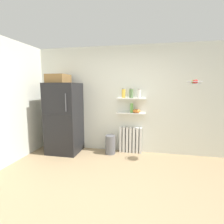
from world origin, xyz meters
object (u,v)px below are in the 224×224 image
object	(u,v)px
radiator	(131,140)
storage_jar_2	(139,94)
refrigerator	(64,116)
hanging_fruit_basket	(195,82)
vase	(132,108)
storage_jar_0	(124,93)
shelf_bowl	(137,111)
storage_jar_1	(131,93)
trash_bin	(110,145)

from	to	relation	value
radiator	storage_jar_2	bearing A→B (deg)	-9.32
refrigerator	hanging_fruit_basket	bearing A→B (deg)	-3.11
vase	storage_jar_0	bearing A→B (deg)	180.00
shelf_bowl	hanging_fruit_basket	world-z (taller)	hanging_fruit_basket
refrigerator	storage_jar_1	size ratio (longest dim) A/B	8.33
storage_jar_0	hanging_fruit_basket	world-z (taller)	hanging_fruit_basket
refrigerator	storage_jar_1	bearing A→B (deg)	8.53
shelf_bowl	hanging_fruit_basket	xyz separation A→B (m)	(1.15, -0.40, 0.66)
storage_jar_0	refrigerator	bearing A→B (deg)	-170.41
storage_jar_1	storage_jar_2	xyz separation A→B (m)	(0.18, 0.00, -0.01)
storage_jar_2	shelf_bowl	bearing A→B (deg)	180.00
storage_jar_2	trash_bin	bearing A→B (deg)	-166.11
shelf_bowl	trash_bin	xyz separation A→B (m)	(-0.61, -0.16, -0.82)
hanging_fruit_basket	storage_jar_0	bearing A→B (deg)	164.70
refrigerator	storage_jar_2	world-z (taller)	refrigerator
shelf_bowl	hanging_fruit_basket	size ratio (longest dim) A/B	0.63
storage_jar_2	shelf_bowl	size ratio (longest dim) A/B	1.10
storage_jar_0	shelf_bowl	bearing A→B (deg)	0.00
refrigerator	storage_jar_1	xyz separation A→B (m)	(1.62, 0.24, 0.57)
storage_jar_0	trash_bin	world-z (taller)	storage_jar_0
radiator	trash_bin	world-z (taller)	radiator
vase	hanging_fruit_basket	world-z (taller)	hanging_fruit_basket
refrigerator	storage_jar_0	bearing A→B (deg)	9.59
refrigerator	hanging_fruit_basket	world-z (taller)	refrigerator
storage_jar_2	hanging_fruit_basket	size ratio (longest dim) A/B	0.70
trash_bin	hanging_fruit_basket	distance (m)	2.31
storage_jar_2	hanging_fruit_basket	world-z (taller)	hanging_fruit_basket
radiator	hanging_fruit_basket	world-z (taller)	hanging_fruit_basket
storage_jar_1	radiator	bearing A→B (deg)	90.00
storage_jar_0	shelf_bowl	size ratio (longest dim) A/B	1.18
storage_jar_2	trash_bin	distance (m)	1.41
storage_jar_0	storage_jar_2	distance (m)	0.37
radiator	shelf_bowl	bearing A→B (deg)	-12.39
storage_jar_1	storage_jar_2	size ratio (longest dim) A/B	1.10
storage_jar_0	shelf_bowl	world-z (taller)	storage_jar_0
storage_jar_1	trash_bin	bearing A→B (deg)	-161.08
hanging_fruit_basket	trash_bin	bearing A→B (deg)	172.24
storage_jar_0	hanging_fruit_basket	size ratio (longest dim) A/B	0.75
storage_jar_0	storage_jar_2	xyz separation A→B (m)	(0.37, 0.00, -0.01)
radiator	shelf_bowl	world-z (taller)	shelf_bowl
shelf_bowl	radiator	bearing A→B (deg)	167.61
radiator	trash_bin	size ratio (longest dim) A/B	1.39
vase	refrigerator	bearing A→B (deg)	-171.56
refrigerator	storage_jar_0	world-z (taller)	refrigerator
storage_jar_2	storage_jar_0	bearing A→B (deg)	180.00
vase	shelf_bowl	size ratio (longest dim) A/B	1.19
refrigerator	radiator	bearing A→B (deg)	9.56
storage_jar_1	hanging_fruit_basket	world-z (taller)	hanging_fruit_basket
storage_jar_1	storage_jar_2	world-z (taller)	storage_jar_1
storage_jar_2	shelf_bowl	distance (m)	0.42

